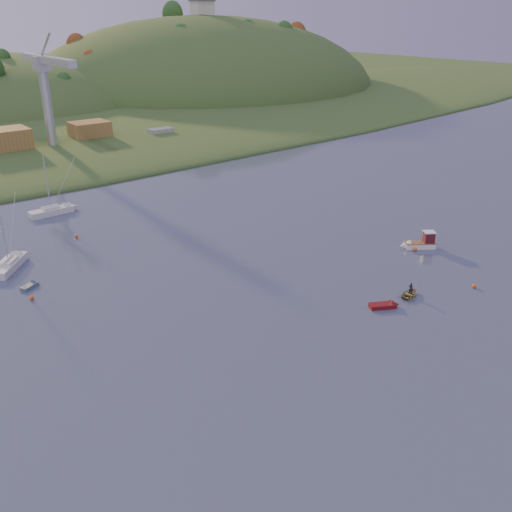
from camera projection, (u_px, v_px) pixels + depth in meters
hill_right at (205, 91)px, 241.31m from camera, size 150.00×130.00×60.00m
hilltop_house at (202, 5)px, 228.02m from camera, size 9.00×7.00×6.45m
wharf at (63, 148)px, 136.99m from camera, size 42.00×16.00×2.40m
shed_west at (3, 140)px, 128.84m from camera, size 11.00×8.00×4.80m
shed_east at (90, 130)px, 141.73m from camera, size 9.00×7.00×4.00m
dock_crane at (47, 82)px, 126.33m from camera, size 3.20×28.00×20.30m
fishing_boat at (417, 243)px, 82.73m from camera, size 5.21×4.28×3.33m
sailboat_near at (9, 264)px, 76.05m from camera, size 6.45×7.00×10.19m
sailboat_far at (51, 211)px, 96.34m from camera, size 7.37×2.41×10.14m
canoe at (410, 294)px, 68.92m from camera, size 3.43×2.75×0.63m
paddler at (411, 291)px, 68.74m from camera, size 0.47×0.61×1.52m
red_tender at (388, 305)px, 66.40m from camera, size 3.73×2.78×1.22m
grey_dinghy at (32, 285)px, 71.49m from camera, size 2.82×2.16×1.00m
work_vessel at (161, 138)px, 148.11m from camera, size 14.48×5.55×3.69m
buoy_0 at (474, 286)px, 70.98m from camera, size 0.50×0.50×0.50m
buoy_1 at (415, 249)px, 81.88m from camera, size 0.50×0.50×0.50m
buoy_2 at (31, 298)px, 68.14m from camera, size 0.50×0.50×0.50m
buoy_3 at (76, 236)px, 86.64m from camera, size 0.50×0.50×0.50m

